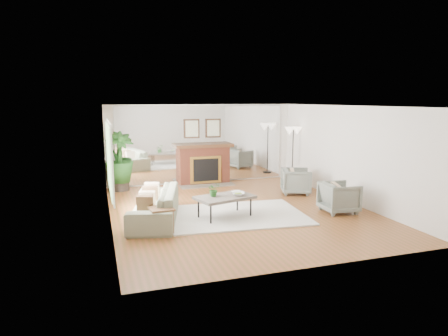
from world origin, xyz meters
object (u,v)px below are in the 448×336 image
object	(u,v)px
fireplace	(204,163)
armchair_back	(296,181)
armchair_front	(339,197)
side_table	(161,212)
potted_ficus	(119,159)
floor_lamp	(293,135)
coffee_table	(225,198)
sofa	(155,205)

from	to	relation	value
fireplace	armchair_back	xyz separation A→B (m)	(2.13, -2.12, -0.30)
armchair_front	side_table	distance (m)	4.26
potted_ficus	floor_lamp	bearing A→B (deg)	-6.70
armchair_back	armchair_front	xyz separation A→B (m)	(0.07, -2.02, -0.00)
coffee_table	potted_ficus	size ratio (longest dim) A/B	0.83
sofa	armchair_front	distance (m)	4.32
fireplace	floor_lamp	distance (m)	2.94
side_table	potted_ficus	xyz separation A→B (m)	(-0.55, 4.20, 0.48)
coffee_table	side_table	size ratio (longest dim) A/B	2.71
sofa	armchair_front	world-z (taller)	armchair_front
armchair_front	armchair_back	bearing A→B (deg)	5.75
fireplace	sofa	size ratio (longest dim) A/B	0.86
armchair_back	armchair_front	world-z (taller)	armchair_back
potted_ficus	sofa	bearing A→B (deg)	-80.72
armchair_back	sofa	bearing A→B (deg)	127.60
coffee_table	armchair_back	bearing A→B (deg)	31.60
fireplace	potted_ficus	bearing A→B (deg)	-176.50
armchair_back	side_table	xyz separation A→B (m)	(-4.18, -2.24, 0.08)
sofa	potted_ficus	xyz separation A→B (m)	(-0.54, 3.29, 0.57)
armchair_front	floor_lamp	bearing A→B (deg)	-4.78
armchair_back	side_table	bearing A→B (deg)	138.11
armchair_front	sofa	bearing A→B (deg)	84.56
coffee_table	potted_ficus	world-z (taller)	potted_ficus
coffee_table	floor_lamp	world-z (taller)	floor_lamp
coffee_table	sofa	xyz separation A→B (m)	(-1.53, 0.30, -0.12)
armchair_back	potted_ficus	bearing A→B (deg)	87.43
armchair_back	floor_lamp	bearing A→B (deg)	-3.21
coffee_table	side_table	distance (m)	1.64
armchair_back	floor_lamp	world-z (taller)	floor_lamp
fireplace	floor_lamp	xyz separation A→B (m)	(2.70, -0.78, 0.88)
fireplace	coffee_table	bearing A→B (deg)	-98.00
fireplace	armchair_back	distance (m)	3.02
floor_lamp	armchair_front	bearing A→B (deg)	-98.45
sofa	potted_ficus	bearing A→B (deg)	-156.59
sofa	armchair_front	xyz separation A→B (m)	(4.26, -0.68, 0.01)
coffee_table	floor_lamp	size ratio (longest dim) A/B	0.79
armchair_back	potted_ficus	xyz separation A→B (m)	(-4.73, 1.96, 0.56)
fireplace	armchair_front	distance (m)	4.69
fireplace	armchair_front	xyz separation A→B (m)	(2.20, -4.14, -0.30)
armchair_front	floor_lamp	xyz separation A→B (m)	(0.50, 3.35, 1.18)
sofa	coffee_table	bearing A→B (deg)	93.08
sofa	armchair_back	distance (m)	4.40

